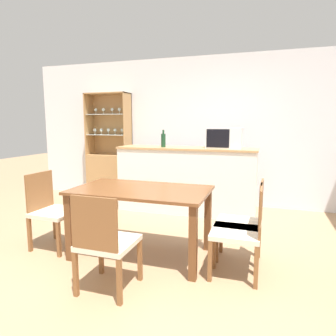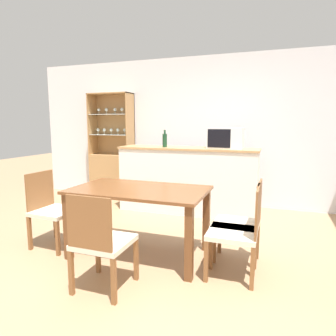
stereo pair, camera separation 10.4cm
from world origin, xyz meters
name	(u,v)px [view 2 (the right image)]	position (x,y,z in m)	size (l,w,h in m)	color
ground_plane	(151,268)	(0.00, 0.00, 0.00)	(18.00, 18.00, 0.00)	#A37F5B
wall_back	(209,131)	(0.00, 2.63, 1.27)	(6.80, 0.06, 2.55)	silver
kitchen_counter	(187,180)	(-0.19, 1.94, 0.52)	(2.19, 0.54, 1.04)	white
display_cabinet	(112,167)	(-1.84, 2.44, 0.58)	(0.83, 0.34, 1.97)	tan
dining_table	(139,199)	(-0.24, 0.25, 0.62)	(1.43, 0.83, 0.73)	brown
dining_chair_side_right_near	(238,232)	(0.81, 0.12, 0.43)	(0.44, 0.44, 0.86)	beige
dining_chair_side_right_far	(241,223)	(0.81, 0.37, 0.43)	(0.45, 0.45, 0.86)	beige
dining_chair_head_near	(101,242)	(-0.24, -0.50, 0.43)	(0.44, 0.44, 0.86)	beige
dining_chair_side_left_near	(52,209)	(-1.29, 0.13, 0.43)	(0.46, 0.46, 0.86)	beige
microwave	(226,138)	(0.39, 1.98, 1.20)	(0.52, 0.34, 0.31)	silver
wine_bottle	(165,140)	(-0.54, 1.86, 1.15)	(0.07, 0.07, 0.27)	#193D23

